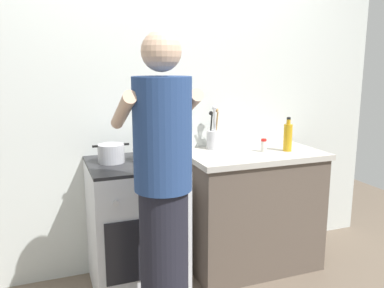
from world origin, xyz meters
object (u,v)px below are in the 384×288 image
(pot, at_px, (111,153))
(mixing_bowl, at_px, (154,153))
(utensil_crock, at_px, (213,136))
(stove_range, at_px, (136,226))
(person, at_px, (163,196))
(spice_bottle, at_px, (264,145))
(oil_bottle, at_px, (288,137))

(pot, height_order, mixing_bowl, pot)
(utensil_crock, bearing_deg, pot, -168.98)
(stove_range, xyz_separation_m, mixing_bowl, (0.14, 0.02, 0.50))
(pot, bearing_deg, person, -76.72)
(utensil_crock, relative_size, spice_bottle, 3.43)
(mixing_bowl, relative_size, spice_bottle, 2.92)
(stove_range, xyz_separation_m, pot, (-0.14, 0.05, 0.51))
(pot, relative_size, mixing_bowl, 0.84)
(utensil_crock, height_order, oil_bottle, utensil_crock)
(mixing_bowl, bearing_deg, person, -100.99)
(mixing_bowl, bearing_deg, oil_bottle, -4.30)
(mixing_bowl, height_order, utensil_crock, utensil_crock)
(spice_bottle, xyz_separation_m, oil_bottle, (0.18, -0.04, 0.06))
(stove_range, distance_m, utensil_crock, 0.88)
(mixing_bowl, height_order, person, person)
(stove_range, distance_m, spice_bottle, 1.09)
(spice_bottle, height_order, person, person)
(mixing_bowl, relative_size, oil_bottle, 1.12)
(stove_range, height_order, pot, pot)
(pot, relative_size, utensil_crock, 0.72)
(pot, bearing_deg, utensil_crock, 11.02)
(utensil_crock, xyz_separation_m, spice_bottle, (0.31, -0.22, -0.05))
(spice_bottle, bearing_deg, utensil_crock, 144.03)
(oil_bottle, bearing_deg, pot, 175.24)
(stove_range, height_order, person, person)
(stove_range, distance_m, person, 0.74)
(oil_bottle, bearing_deg, person, -153.77)
(stove_range, distance_m, mixing_bowl, 0.52)
(stove_range, relative_size, mixing_bowl, 3.18)
(stove_range, relative_size, person, 0.53)
(pot, distance_m, oil_bottle, 1.29)
(stove_range, relative_size, oil_bottle, 3.55)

